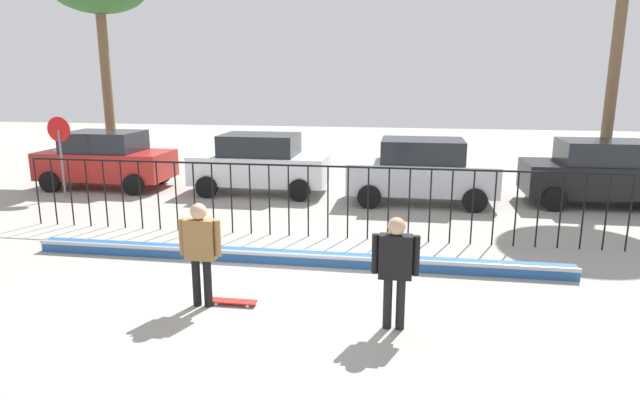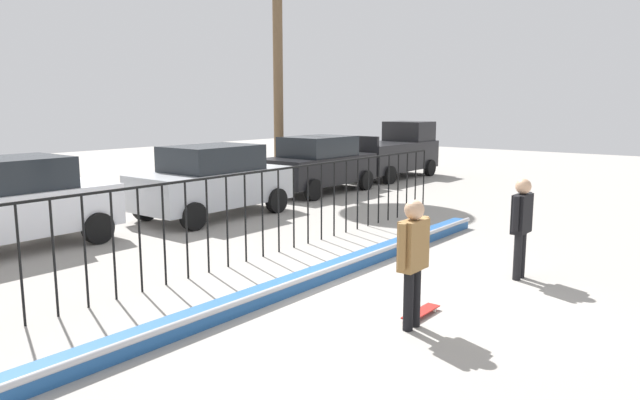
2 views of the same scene
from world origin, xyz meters
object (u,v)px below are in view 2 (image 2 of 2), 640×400
Objects in this scene: camera_operator at (522,219)px; parked_car_black at (318,164)px; skateboarder at (413,252)px; parked_car_white at (5,204)px; pickup_truck at (393,152)px; parked_car_silver at (213,180)px; skateboard at (421,312)px.

parked_car_black is at bearing -118.50° from camera_operator.
skateboarder is 0.41× the size of parked_car_white.
parked_car_white and parked_car_black have the same top height.
parked_car_white is at bearing 174.96° from pickup_truck.
pickup_truck is (15.36, 0.10, 0.06)m from parked_car_white.
camera_operator is 8.45m from parked_car_silver.
parked_car_silver is 10.31m from pickup_truck.
parked_car_black reaches higher than camera_operator.
pickup_truck is at bearing 4.02° from parked_car_white.
parked_car_silver is (3.22, 7.99, 0.91)m from skateboard.
skateboard is at bearing -74.13° from parked_car_white.
skateboarder is at bearing -153.34° from pickup_truck.
skateboard is 0.19× the size of parked_car_silver.
parked_car_white is (-4.52, 8.99, -0.07)m from camera_operator.
parked_car_silver is at bearing 57.35° from skateboard.
camera_operator reaches higher than skateboard.
parked_car_white is 15.36m from pickup_truck.
parked_car_silver reaches higher than camera_operator.
pickup_truck is at bearing 21.94° from skateboard.
parked_car_white is 1.00× the size of parked_car_silver.
skateboarder is 12.33m from parked_car_black.
parked_car_black is 0.91× the size of pickup_truck.
parked_car_black is (5.14, 0.49, 0.00)m from parked_car_silver.
camera_operator is at bearing -95.27° from parked_car_silver.
camera_operator is at bearing -20.00° from skateboard.
parked_car_silver is at bearing -2.62° from parked_car_white.
camera_operator is 0.40× the size of parked_car_black.
pickup_truck is at bearing 2.15° from parked_car_silver.
skateboard is at bearing -113.47° from parked_car_silver.
parked_car_black is 5.15m from pickup_truck.
skateboarder is at bearing -116.06° from parked_car_silver.
parked_car_silver is 0.91× the size of pickup_truck.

